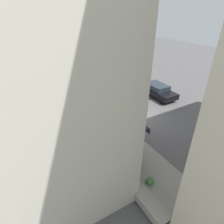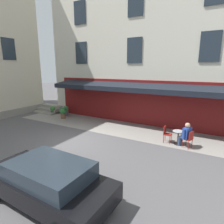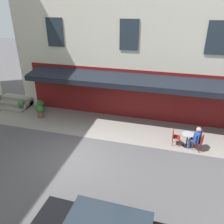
# 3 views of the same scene
# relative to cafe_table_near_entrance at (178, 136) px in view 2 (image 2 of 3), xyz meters

# --- Properties ---
(ground_plane) EXTENTS (70.00, 70.00, 0.00)m
(ground_plane) POSITION_rel_cafe_table_near_entrance_xyz_m (5.43, 2.42, -0.49)
(ground_plane) COLOR #565456
(sidewalk_cafe_terrace) EXTENTS (20.50, 3.20, 0.01)m
(sidewalk_cafe_terrace) POSITION_rel_cafe_table_near_entrance_xyz_m (2.18, -0.98, -0.49)
(sidewalk_cafe_terrace) COLOR gray
(sidewalk_cafe_terrace) RESTS_ON ground_plane
(cafe_building_facade) EXTENTS (20.00, 10.70, 15.00)m
(cafe_building_facade) POSITION_rel_cafe_table_near_entrance_xyz_m (1.44, -7.07, 7.00)
(cafe_building_facade) COLOR beige
(cafe_building_facade) RESTS_ON ground_plane
(back_alley_steps) EXTENTS (2.40, 1.75, 0.60)m
(back_alley_steps) POSITION_rel_cafe_table_near_entrance_xyz_m (12.03, -2.18, -0.25)
(back_alley_steps) COLOR gray
(back_alley_steps) RESTS_ON ground_plane
(cafe_table_near_entrance) EXTENTS (0.60, 0.60, 0.75)m
(cafe_table_near_entrance) POSITION_rel_cafe_table_near_entrance_xyz_m (0.00, 0.00, 0.00)
(cafe_table_near_entrance) COLOR black
(cafe_table_near_entrance) RESTS_ON ground_plane
(cafe_chair_red_back_row) EXTENTS (0.52, 0.52, 0.91)m
(cafe_chair_red_back_row) POSITION_rel_cafe_table_near_entrance_xyz_m (-0.59, 0.24, 0.06)
(cafe_chair_red_back_row) COLOR maroon
(cafe_chair_red_back_row) RESTS_ON ground_plane
(cafe_chair_red_facing_street) EXTENTS (0.40, 0.40, 0.91)m
(cafe_chair_red_facing_street) POSITION_rel_cafe_table_near_entrance_xyz_m (0.63, -0.00, 0.06)
(cafe_chair_red_facing_street) COLOR maroon
(cafe_chair_red_facing_street) RESTS_ON ground_plane
(seated_companion_in_blue) EXTENTS (0.64, 0.63, 1.31)m
(seated_companion_in_blue) POSITION_rel_cafe_table_near_entrance_xyz_m (-0.39, 0.16, 0.21)
(seated_companion_in_blue) COLOR navy
(seated_companion_in_blue) RESTS_ON ground_plane
(potted_plant_entrance_right) EXTENTS (0.46, 0.46, 0.85)m
(potted_plant_entrance_right) POSITION_rel_cafe_table_near_entrance_xyz_m (9.66, -1.73, -0.04)
(potted_plant_entrance_right) COLOR #4C4C51
(potted_plant_entrance_right) RESTS_ON ground_plane
(potted_plant_entrance_left) EXTENTS (0.55, 0.55, 0.90)m
(potted_plant_entrance_left) POSITION_rel_cafe_table_near_entrance_xyz_m (9.20, -0.89, 0.03)
(potted_plant_entrance_left) COLOR brown
(potted_plant_entrance_left) RESTS_ON ground_plane
(potted_plant_under_sign) EXTENTS (0.45, 0.45, 0.70)m
(potted_plant_under_sign) POSITION_rel_cafe_table_near_entrance_xyz_m (11.17, -1.64, -0.12)
(potted_plant_under_sign) COLOR #4C4C51
(potted_plant_under_sign) RESTS_ON ground_plane
(parked_car_black) EXTENTS (4.32, 1.85, 1.33)m
(parked_car_black) POSITION_rel_cafe_table_near_entrance_xyz_m (2.51, 6.62, 0.22)
(parked_car_black) COLOR black
(parked_car_black) RESTS_ON ground_plane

